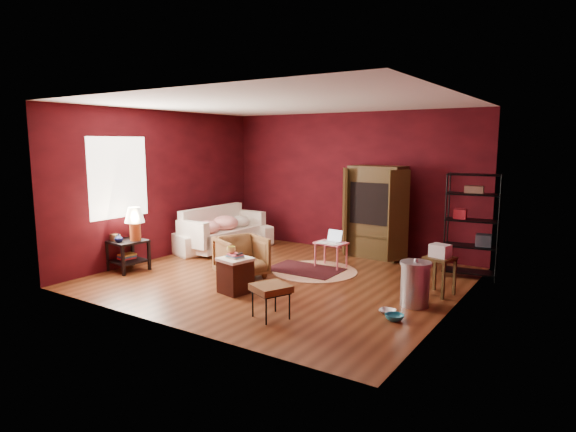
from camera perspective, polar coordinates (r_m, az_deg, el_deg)
name	(u,v)px	position (r m, az deg, el deg)	size (l,w,h in m)	color
room	(279,193)	(7.72, -1.12, 2.78)	(5.54, 5.04, 2.84)	brown
sofa	(222,230)	(10.07, -7.82, -1.63)	(2.08, 0.61, 0.81)	white
armchair	(241,255)	(7.96, -5.55, -4.60)	(0.72, 0.68, 0.74)	black
pet_bowl_steel	(388,306)	(6.46, 11.72, -10.36)	(0.21, 0.05, 0.21)	silver
pet_bowl_turquoise	(395,311)	(6.25, 12.52, -10.94)	(0.24, 0.07, 0.24)	teal
vase	(119,238)	(8.61, -19.42, -2.49)	(0.14, 0.15, 0.14)	#0B123B
mug	(231,249)	(7.14, -6.75, -3.90)	(0.13, 0.10, 0.13)	#FFFA7C
side_table	(131,233)	(8.70, -18.08, -1.90)	(0.62, 0.62, 1.11)	black
sofa_cushions	(221,231)	(10.03, -7.92, -1.76)	(0.81, 1.93, 0.80)	white
hamper	(235,275)	(7.18, -6.26, -6.91)	(0.50, 0.50, 0.60)	#40190E
footstool	(271,289)	(6.10, -2.04, -8.66)	(0.56, 0.56, 0.43)	black
rug_round	(315,271)	(8.35, 3.17, -6.54)	(1.60, 1.60, 0.01)	beige
rug_oriental	(305,269)	(8.42, 2.02, -6.32)	(1.26, 0.85, 0.01)	#461217
laptop_desk	(331,245)	(8.53, 5.15, -3.44)	(0.57, 0.45, 0.66)	pink
tv_armoire	(376,210)	(9.36, 10.38, 0.69)	(1.39, 0.77, 1.76)	#432D13
wire_shelving	(473,221)	(8.35, 21.08, -0.57)	(0.87, 0.46, 1.71)	black
small_stand	(440,257)	(7.30, 17.56, -4.68)	(0.45, 0.45, 0.75)	#432D13
trash_can	(415,284)	(6.78, 14.82, -7.75)	(0.52, 0.52, 0.66)	silver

